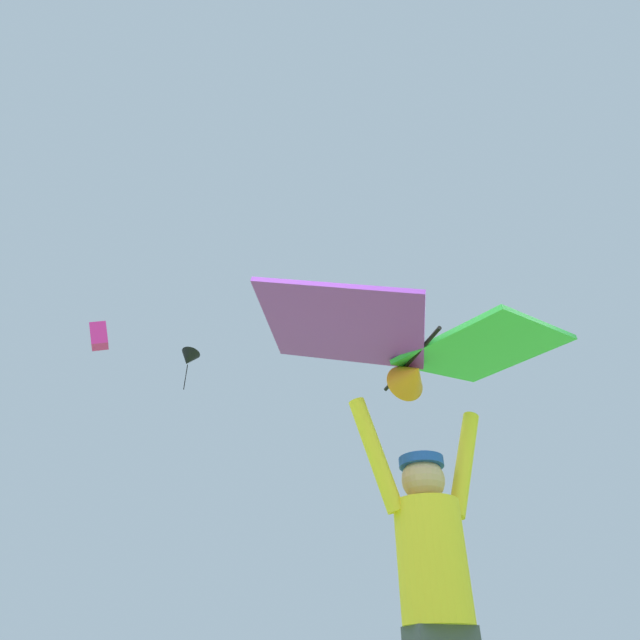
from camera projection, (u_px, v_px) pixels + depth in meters
The scene contains 4 objects.
kite_flyer_person at pixel (436, 597), 2.50m from camera, with size 0.81×0.41×1.92m.
held_stunt_kite at pixel (416, 346), 3.18m from camera, with size 2.04×1.29×0.43m.
distant_kite_black_low_right at pixel (189, 358), 34.70m from camera, with size 1.83×1.71×2.95m.
distant_kite_magenta_far_center at pixel (99, 336), 15.00m from camera, with size 0.72×0.55×0.82m.
Camera 1 is at (-1.51, -2.06, 0.62)m, focal length 29.63 mm.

